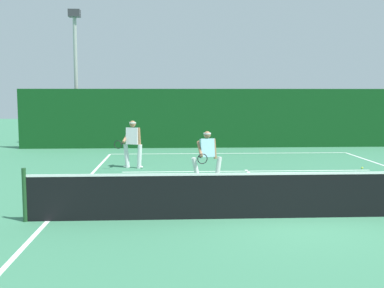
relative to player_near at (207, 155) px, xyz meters
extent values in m
plane|color=#3A7A57|center=(1.55, -4.01, -0.84)|extent=(80.00, 80.00, 0.00)
cube|color=white|center=(1.55, 6.89, -0.83)|extent=(10.38, 0.10, 0.01)
cube|color=white|center=(-3.64, -4.01, -0.83)|extent=(0.10, 21.80, 0.01)
cube|color=white|center=(1.55, 2.09, -0.83)|extent=(8.46, 0.10, 0.01)
cube|color=white|center=(1.55, -0.81, -0.83)|extent=(0.10, 6.40, 0.01)
cylinder|color=#1E4723|center=(-4.09, -4.01, -0.28)|extent=(0.09, 0.09, 1.12)
cube|color=black|center=(1.55, -4.01, -0.37)|extent=(11.20, 0.02, 0.93)
cube|color=white|center=(1.55, -4.01, 0.12)|extent=(11.20, 0.03, 0.05)
cylinder|color=silver|center=(0.33, 0.06, -0.45)|extent=(0.26, 0.17, 0.78)
cylinder|color=silver|center=(-0.32, -0.03, -0.45)|extent=(0.31, 0.18, 0.78)
ellipsoid|color=white|center=(0.33, 0.06, -0.79)|extent=(0.27, 0.15, 0.09)
ellipsoid|color=white|center=(-0.32, -0.03, -0.79)|extent=(0.27, 0.15, 0.09)
cube|color=#9EDBEA|center=(0.00, 0.01, 0.20)|extent=(0.44, 0.36, 0.57)
cylinder|color=#9E704C|center=(0.22, 0.04, 0.18)|extent=(0.15, 0.11, 0.60)
cylinder|color=#9E704C|center=(-0.21, -0.02, 0.18)|extent=(0.16, 0.52, 0.45)
sphere|color=#9E704C|center=(0.00, 0.01, 0.59)|extent=(0.21, 0.21, 0.21)
cylinder|color=white|center=(0.00, 0.01, 0.63)|extent=(0.25, 0.25, 0.04)
cylinder|color=black|center=(-0.23, -0.27, -0.03)|extent=(0.07, 0.26, 0.03)
torus|color=black|center=(-0.18, -0.61, -0.03)|extent=(0.29, 0.07, 0.29)
cylinder|color=silver|center=(-2.14, 2.92, -0.42)|extent=(0.24, 0.21, 0.85)
cylinder|color=silver|center=(-2.61, 3.08, -0.42)|extent=(0.26, 0.22, 0.85)
ellipsoid|color=white|center=(-2.14, 2.92, -0.79)|extent=(0.28, 0.19, 0.09)
ellipsoid|color=white|center=(-2.61, 3.08, -0.79)|extent=(0.28, 0.19, 0.09)
cube|color=silver|center=(-2.37, 3.00, 0.30)|extent=(0.50, 0.40, 0.61)
cylinder|color=#9E704C|center=(-2.14, 2.92, 0.27)|extent=(0.16, 0.14, 0.65)
cylinder|color=#9E704C|center=(-2.60, 3.08, 0.27)|extent=(0.29, 0.59, 0.43)
sphere|color=#9E704C|center=(-2.37, 3.00, 0.72)|extent=(0.23, 0.23, 0.23)
cylinder|color=white|center=(-2.37, 3.00, 0.76)|extent=(0.31, 0.31, 0.04)
cylinder|color=black|center=(-2.73, 2.86, 0.05)|extent=(0.12, 0.26, 0.03)
torus|color=black|center=(-2.84, 2.54, 0.05)|extent=(0.29, 0.12, 0.29)
sphere|color=#D1E033|center=(5.64, 2.37, -0.80)|extent=(0.07, 0.07, 0.07)
cube|color=#0E4118|center=(1.55, 9.14, 0.58)|extent=(19.47, 0.12, 2.83)
cylinder|color=#9EA39E|center=(-5.61, 10.02, 2.30)|extent=(0.18, 0.18, 6.28)
cube|color=#333338|center=(-5.61, 10.02, 5.62)|extent=(0.55, 0.44, 0.36)
camera|label=1|loc=(-1.15, -13.83, 1.81)|focal=44.81mm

